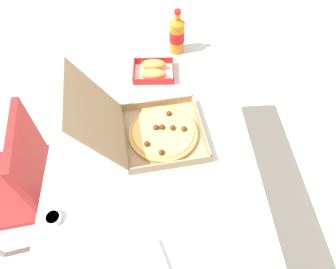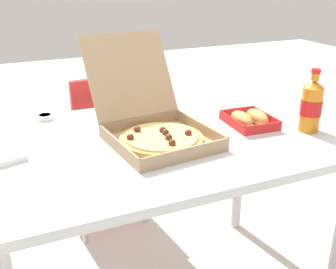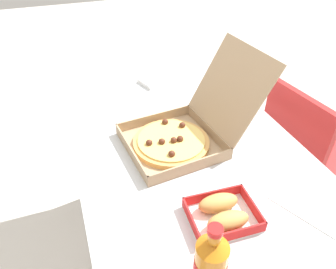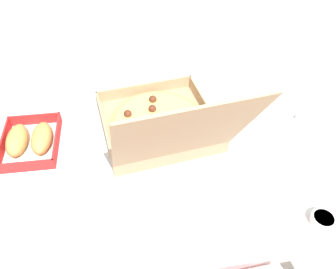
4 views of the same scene
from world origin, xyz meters
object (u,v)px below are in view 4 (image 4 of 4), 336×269
bread_side_box (30,141)px  napkin_pile (323,122)px  paper_menu (3,237)px  pizza_box_open (161,124)px  dipping_sauce_cup (323,220)px

bread_side_box → napkin_pile: bearing=176.0°
bread_side_box → paper_menu: size_ratio=0.94×
pizza_box_open → bread_side_box: bearing=-3.0°
bread_side_box → dipping_sauce_cup: bearing=151.4°
dipping_sauce_cup → pizza_box_open: bearing=-48.0°
pizza_box_open → napkin_pile: size_ratio=4.57×
napkin_pile → pizza_box_open: bearing=-4.8°
paper_menu → dipping_sauce_cup: (-0.72, 0.09, 0.01)m
napkin_pile → dipping_sauce_cup: 0.35m
paper_menu → bread_side_box: bearing=-122.5°
bread_side_box → dipping_sauce_cup: (-0.68, 0.37, -0.01)m
napkin_pile → paper_menu: bearing=13.8°
pizza_box_open → paper_menu: bearing=32.7°
pizza_box_open → napkin_pile: (-0.48, 0.04, -0.04)m
pizza_box_open → dipping_sauce_cup: bearing=132.0°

